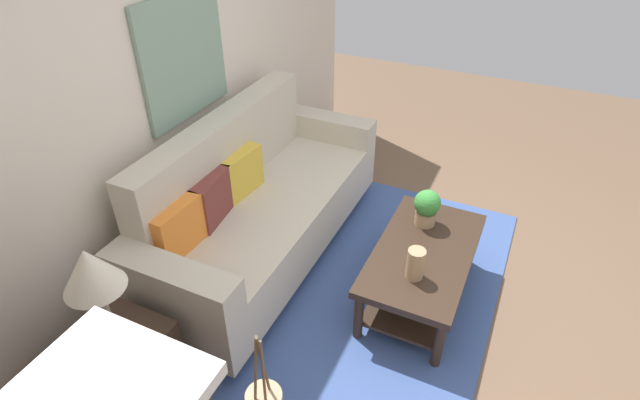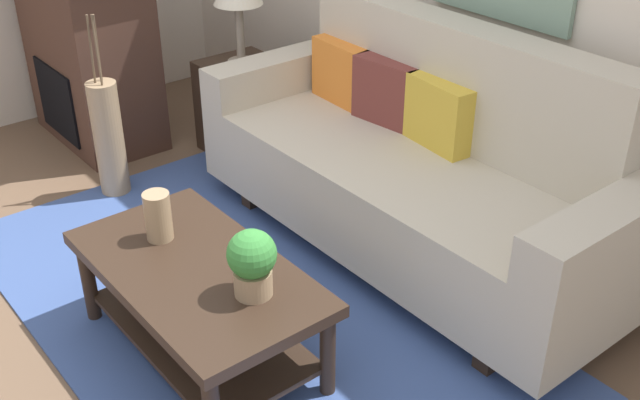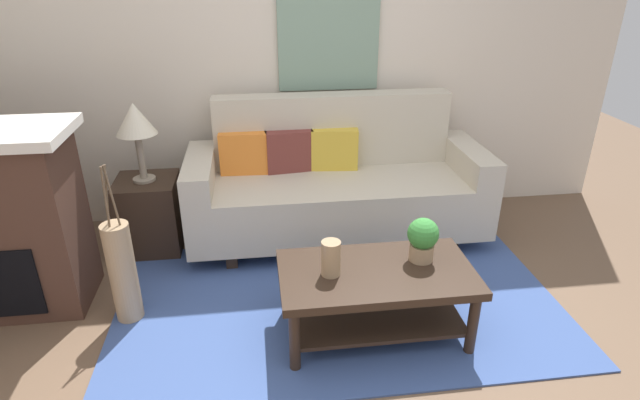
{
  "view_description": "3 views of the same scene",
  "coord_description": "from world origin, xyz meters",
  "views": [
    {
      "loc": [
        -2.33,
        -0.23,
        2.54
      ],
      "look_at": [
        0.17,
        0.95,
        0.6
      ],
      "focal_mm": 28.04,
      "sensor_mm": 36.0,
      "label": 1
    },
    {
      "loc": [
        2.33,
        -0.94,
        2.12
      ],
      "look_at": [
        0.35,
        0.66,
        0.64
      ],
      "focal_mm": 43.15,
      "sensor_mm": 36.0,
      "label": 2
    },
    {
      "loc": [
        -0.47,
        -2.16,
        2.0
      ],
      "look_at": [
        -0.07,
        0.9,
        0.55
      ],
      "focal_mm": 28.64,
      "sensor_mm": 36.0,
      "label": 3
    }
  ],
  "objects": [
    {
      "name": "floor_vase_branch_c",
      "position": [
        -1.31,
        0.51,
        0.83
      ],
      "size": [
        0.03,
        0.02,
        0.36
      ],
      "primitive_type": "cylinder",
      "rotation": [
        -0.01,
        0.04,
        0.0
      ],
      "color": "brown",
      "rests_on": "floor_vase"
    },
    {
      "name": "floor_vase_branch_a",
      "position": [
        -1.28,
        0.52,
        0.83
      ],
      "size": [
        0.05,
        0.03,
        0.36
      ],
      "primitive_type": "cylinder",
      "rotation": [
        -0.04,
        -0.1,
        0.0
      ],
      "color": "brown",
      "rests_on": "floor_vase"
    },
    {
      "name": "throw_pillow_mustard",
      "position": [
        0.13,
        1.54,
        0.68
      ],
      "size": [
        0.37,
        0.15,
        0.32
      ],
      "primitive_type": "cube",
      "rotation": [
        0.0,
        0.0,
        -0.1
      ],
      "color": "gold",
      "rests_on": "couch"
    },
    {
      "name": "area_rug",
      "position": [
        0.0,
        0.5,
        0.01
      ],
      "size": [
        2.81,
        1.61,
        0.01
      ],
      "primitive_type": "cube",
      "color": "#3D5693",
      "rests_on": "ground_plane"
    },
    {
      "name": "side_table",
      "position": [
        -1.29,
        1.39,
        0.28
      ],
      "size": [
        0.44,
        0.44,
        0.56
      ],
      "primitive_type": "cube",
      "color": "#332319",
      "rests_on": "ground_plane"
    },
    {
      "name": "coffee_table",
      "position": [
        0.16,
        0.2,
        0.31
      ],
      "size": [
        1.1,
        0.6,
        0.43
      ],
      "color": "#332319",
      "rests_on": "ground_plane"
    },
    {
      "name": "throw_pillow_orange",
      "position": [
        -0.57,
        1.54,
        0.68
      ],
      "size": [
        0.36,
        0.13,
        0.32
      ],
      "primitive_type": "cube",
      "rotation": [
        0.0,
        0.0,
        -0.04
      ],
      "color": "orange",
      "rests_on": "couch"
    },
    {
      "name": "tabletop_vase",
      "position": [
        -0.1,
        0.2,
        0.53
      ],
      "size": [
        0.11,
        0.11,
        0.2
      ],
      "primitive_type": "cylinder",
      "color": "tan",
      "rests_on": "coffee_table"
    },
    {
      "name": "potted_plant_tabletop",
      "position": [
        0.44,
        0.28,
        0.57
      ],
      "size": [
        0.18,
        0.18,
        0.26
      ],
      "color": "tan",
      "rests_on": "coffee_table"
    },
    {
      "name": "fireplace",
      "position": [
        -2.03,
        0.78,
        0.59
      ],
      "size": [
        1.02,
        0.58,
        1.16
      ],
      "color": "#472D23",
      "rests_on": "ground_plane"
    },
    {
      "name": "ground_plane",
      "position": [
        0.0,
        0.0,
        0.0
      ],
      "size": [
        9.16,
        9.16,
        0.0
      ],
      "primitive_type": "plane",
      "color": "brown"
    },
    {
      "name": "floor_vase_branch_b",
      "position": [
        -1.31,
        0.54,
        0.83
      ],
      "size": [
        0.05,
        0.02,
        0.36
      ],
      "primitive_type": "cylinder",
      "rotation": [
        0.03,
        0.11,
        0.0
      ],
      "color": "brown",
      "rests_on": "floor_vase"
    },
    {
      "name": "couch",
      "position": [
        0.13,
        1.42,
        0.43
      ],
      "size": [
        2.24,
        0.84,
        1.08
      ],
      "color": "beige",
      "rests_on": "ground_plane"
    },
    {
      "name": "floor_vase",
      "position": [
        -1.3,
        0.52,
        0.32
      ],
      "size": [
        0.16,
        0.16,
        0.65
      ],
      "primitive_type": "cylinder",
      "color": "tan",
      "rests_on": "ground_plane"
    },
    {
      "name": "throw_pillow_maroon",
      "position": [
        -0.22,
        1.54,
        0.68
      ],
      "size": [
        0.37,
        0.16,
        0.32
      ],
      "primitive_type": "cube",
      "rotation": [
        0.0,
        0.0,
        0.12
      ],
      "color": "brown",
      "rests_on": "couch"
    }
  ]
}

